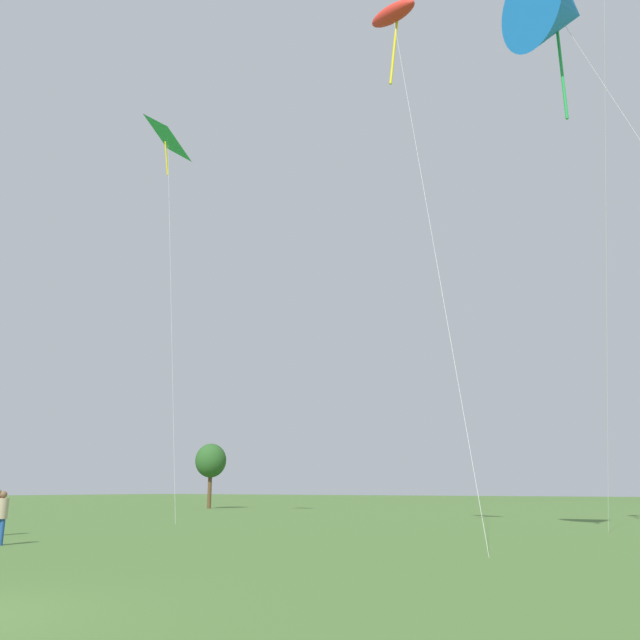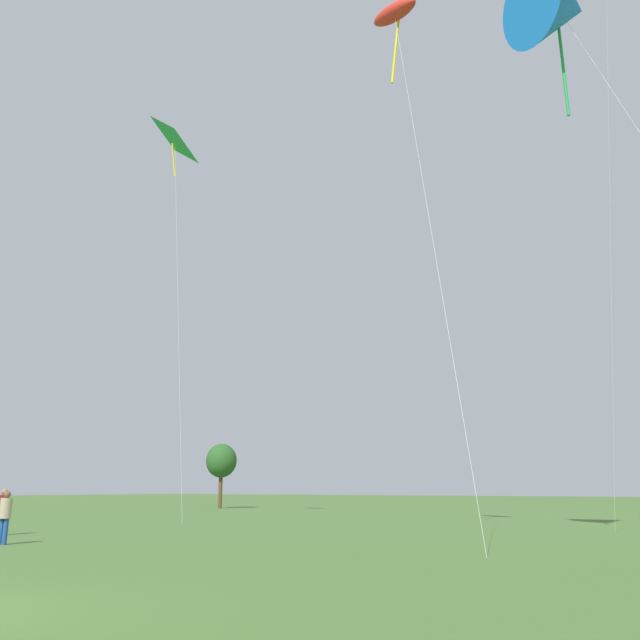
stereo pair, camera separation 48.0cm
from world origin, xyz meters
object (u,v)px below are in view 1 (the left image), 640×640
person_standing_4 (1,514)px  kite_flying_2 (393,15)px  park_tree_0 (211,461)px  kite_flying_0 (555,11)px  kite_flying_1 (168,139)px

person_standing_4 → kite_flying_2: size_ratio=0.07×
person_standing_4 → kite_flying_2: bearing=26.1°
kite_flying_2 → park_tree_0: bearing=142.6°
kite_flying_0 → kite_flying_1: bearing=168.9°
kite_flying_1 → park_tree_0: kite_flying_1 is taller
kite_flying_1 → park_tree_0: size_ratio=4.45×
kite_flying_2 → park_tree_0: (-29.03, 22.18, -16.25)m
kite_flying_0 → kite_flying_2: (-6.11, -0.28, 2.38)m
kite_flying_1 → kite_flying_2: 18.80m
person_standing_4 → kite_flying_2: 23.01m
kite_flying_0 → kite_flying_2: kite_flying_2 is taller
kite_flying_1 → park_tree_0: (-11.07, 17.19, -18.67)m
kite_flying_0 → kite_flying_2: 6.57m
kite_flying_0 → person_standing_4: bearing=-150.0°
person_standing_4 → kite_flying_2: kite_flying_2 is taller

